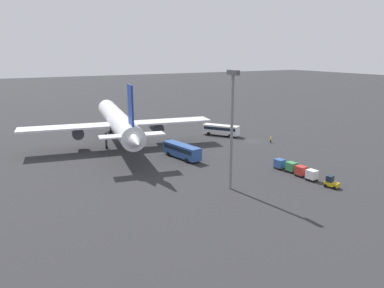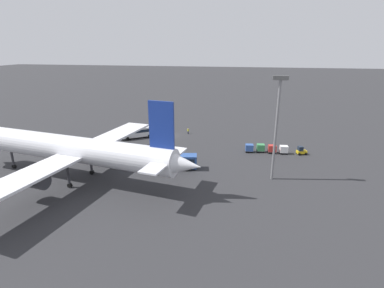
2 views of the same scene
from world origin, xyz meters
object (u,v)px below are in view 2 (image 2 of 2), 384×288
Objects in this scene: airplane at (71,149)px; cargo_cart_blue at (249,148)px; worker_person at (188,131)px; cargo_cart_red at (272,149)px; cargo_cart_white at (284,149)px; baggage_tug at (301,151)px; shuttle_bus_near at (137,132)px; shuttle_bus_far at (172,161)px; cargo_cart_green at (261,148)px.

airplane is 25.38× the size of cargo_cart_blue.
worker_person is 0.81× the size of cargo_cart_blue.
cargo_cart_red is 1.00× the size of cargo_cart_blue.
cargo_cart_white is 1.00× the size of cargo_cart_red.
airplane reaches higher than baggage_tug.
shuttle_bus_near reaches higher than cargo_cart_blue.
baggage_tug reaches higher than worker_person.
cargo_cart_red is at bearing -140.27° from airplane.
baggage_tug is at bearing 157.87° from worker_person.
shuttle_bus_far reaches higher than baggage_tug.
shuttle_bus_far is 5.26× the size of cargo_cart_blue.
shuttle_bus_far is 6.47× the size of worker_person.
shuttle_bus_near is at bearing -9.46° from cargo_cart_red.
cargo_cart_red is (2.82, 0.02, 0.00)m from cargo_cart_white.
shuttle_bus_near is at bearing -8.79° from cargo_cart_white.
cargo_cart_white is at bearing -177.37° from cargo_cart_blue.
cargo_cart_green is at bearing 135.43° from shuttle_bus_near.
baggage_tug is (-47.27, -23.63, -5.52)m from airplane.
cargo_cart_red is (-24.11, 13.01, 0.32)m from worker_person.
cargo_cart_blue is at bearing 3.71° from cargo_cart_red.
cargo_cart_green is (-35.05, 6.08, -0.66)m from shuttle_bus_near.
airplane reaches higher than worker_person.
shuttle_bus_far is 28.96m from cargo_cart_white.
shuttle_bus_near is 45.31m from baggage_tug.
baggage_tug is 1.25× the size of cargo_cart_green.
baggage_tug is 1.25× the size of cargo_cart_red.
shuttle_bus_near reaches higher than worker_person.
airplane is 49.24m from cargo_cart_white.
airplane is 30.05m from shuttle_bus_near.
baggage_tug is 1.25× the size of cargo_cart_blue.
cargo_cart_green is at bearing -4.68° from cargo_cart_red.
shuttle_bus_far is at bearing 93.76° from worker_person.
worker_person is (-13.76, -6.70, -0.98)m from shuttle_bus_near.
worker_person is at bearing -28.35° from cargo_cart_red.
airplane reaches higher than cargo_cart_white.
shuttle_bus_far reaches higher than cargo_cart_white.
shuttle_bus_near is 5.82× the size of worker_person.
cargo_cart_white is 1.00× the size of cargo_cart_blue.
shuttle_bus_near reaches higher than baggage_tug.
cargo_cart_green is at bearing -138.18° from airplane.
cargo_cart_blue is at bearing 133.57° from shuttle_bus_near.
cargo_cart_white is at bearing -160.10° from shuttle_bus_far.
shuttle_bus_far is at bearing -143.82° from airplane.
shuttle_bus_near is 4.73× the size of cargo_cart_red.
shuttle_bus_far is at bearing 36.79° from cargo_cart_green.
airplane is 40.11m from worker_person.
worker_person is 24.83m from cargo_cart_green.
airplane is 20.35× the size of baggage_tug.
cargo_cart_blue is at bearing -136.81° from airplane.
shuttle_bus_far reaches higher than cargo_cart_blue.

